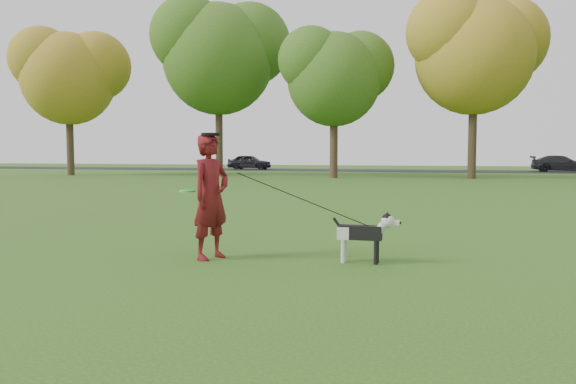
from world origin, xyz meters
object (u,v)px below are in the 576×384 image
(dog, at_px, (365,232))
(car_right, at_px, (561,164))
(man, at_px, (211,197))
(car_left, at_px, (249,162))

(dog, relative_size, car_right, 0.21)
(dog, bearing_deg, car_right, 75.76)
(man, relative_size, dog, 1.90)
(man, height_order, car_right, man)
(man, xyz_separation_m, dog, (2.16, 0.25, -0.45))
(dog, relative_size, car_left, 0.24)
(car_left, height_order, car_right, car_left)
(dog, bearing_deg, man, -173.33)
(man, xyz_separation_m, car_right, (12.39, 40.60, -0.23))
(car_left, distance_m, car_right, 25.75)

